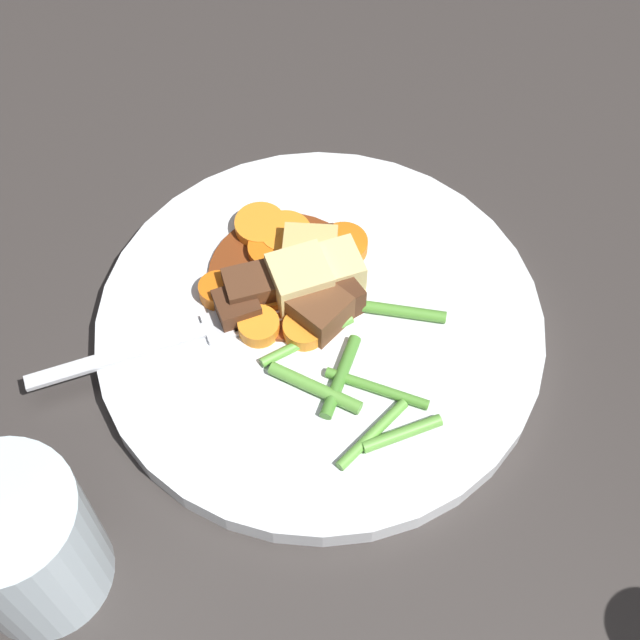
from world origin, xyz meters
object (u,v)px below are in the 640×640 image
Objects in this scene: dinner_plate at (320,327)px; carrot_slice_1 at (272,251)px; carrot_slice_6 at (259,326)px; meat_chunk_3 at (251,288)px; carrot_slice_5 at (272,288)px; carrot_slice_3 at (260,226)px; carrot_slice_7 at (344,245)px; carrot_slice_4 at (218,291)px; carrot_slice_0 at (300,325)px; water_glass at (20,540)px; potato_chunk_0 at (338,269)px; potato_chunk_1 at (300,281)px; meat_chunk_4 at (325,314)px; meat_chunk_2 at (237,307)px; carrot_slice_2 at (286,235)px; meat_chunk_0 at (320,242)px; fork at (172,340)px; potato_chunk_2 at (310,254)px; meat_chunk_1 at (338,298)px.

carrot_slice_1 is (0.06, -0.01, 0.01)m from dinner_plate.
meat_chunk_3 is (0.02, -0.01, 0.01)m from carrot_slice_6.
carrot_slice_3 is at bearing -34.79° from carrot_slice_5.
meat_chunk_3 is at bearing 77.43° from carrot_slice_7.
carrot_slice_6 is (-0.04, -0.00, -0.00)m from carrot_slice_4.
carrot_slice_0 is at bearing 153.67° from carrot_slice_3.
water_glass is at bearing 106.94° from carrot_slice_4.
water_glass is (-0.03, 0.27, 0.03)m from carrot_slice_7.
carrot_slice_3 and carrot_slice_6 have the same top height.
carrot_slice_3 is 0.08m from carrot_slice_6.
dinner_plate is 0.04m from potato_chunk_0.
meat_chunk_4 is at bearing 168.64° from potato_chunk_1.
potato_chunk_1 is 0.23m from water_glass.
carrot_slice_1 is 0.02m from carrot_slice_3.
carrot_slice_5 is at bearing 135.92° from carrot_slice_1.
potato_chunk_1 is (0.02, -0.02, 0.01)m from carrot_slice_0.
potato_chunk_1 is at bearing -114.34° from meat_chunk_2.
carrot_slice_2 is at bearing -69.81° from meat_chunk_3.
fork is (0.02, 0.12, -0.01)m from meat_chunk_0.
dinner_plate is at bearing -123.63° from carrot_slice_6.
dinner_plate is 0.04m from carrot_slice_6.
potato_chunk_0 reaches higher than carrot_slice_3.
carrot_slice_0 is at bearing 142.52° from carrot_slice_2.
fork is at bearing 77.90° from carrot_slice_7.
meat_chunk_2 is at bearing -108.62° from fork.
potato_chunk_2 is (-0.02, -0.06, 0.01)m from carrot_slice_4.
meat_chunk_0 reaches higher than carrot_slice_0.
carrot_slice_2 is at bearing -56.20° from carrot_slice_5.
carrot_slice_0 is 0.08m from carrot_slice_3.
dinner_plate is 8.73× the size of carrot_slice_5.
meat_chunk_2 is at bearing 66.98° from potato_chunk_0.
carrot_slice_6 is 0.04m from meat_chunk_4.
carrot_slice_0 is at bearing 73.65° from dinner_plate.
carrot_slice_5 is 0.03m from meat_chunk_2.
potato_chunk_0 is at bearing -65.78° from dinner_plate.
potato_chunk_2 is 0.04m from meat_chunk_1.
carrot_slice_4 is 0.07m from meat_chunk_4.
carrot_slice_7 is at bearing -84.76° from water_glass.
meat_chunk_4 is at bearing 137.44° from meat_chunk_0.
carrot_slice_5 is at bearing 80.51° from carrot_slice_7.
carrot_slice_0 is at bearing 127.41° from potato_chunk_2.
meat_chunk_0 is at bearing 40.87° from carrot_slice_7.
potato_chunk_2 is (0.04, -0.03, 0.02)m from dinner_plate.
potato_chunk_1 reaches higher than carrot_slice_0.
meat_chunk_2 is (0.03, 0.06, -0.00)m from potato_chunk_0.
meat_chunk_2 is (0.01, 0.06, -0.00)m from potato_chunk_2.
carrot_slice_6 is 0.82× the size of carrot_slice_7.
carrot_slice_0 is 0.96× the size of meat_chunk_1.
carrot_slice_4 and carrot_slice_6 have the same top height.
meat_chunk_1 is at bearing -80.00° from meat_chunk_4.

